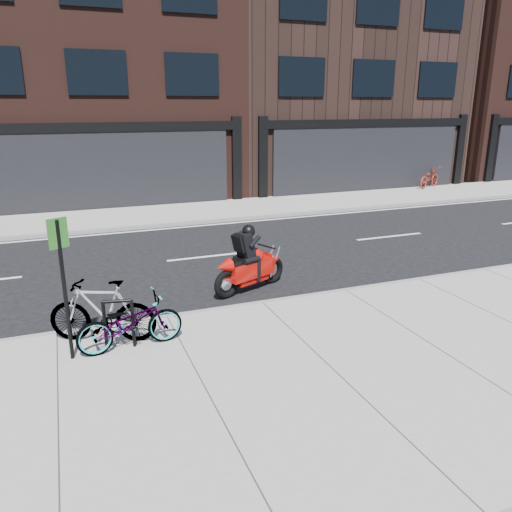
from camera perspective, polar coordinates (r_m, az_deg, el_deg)
name	(u,v)px	position (r m, az deg, el deg)	size (l,w,h in m)	color
ground	(232,279)	(12.19, -2.72, -2.61)	(120.00, 120.00, 0.00)	black
sidewalk_near	(336,376)	(8.00, 9.12, -13.36)	(60.00, 6.00, 0.13)	gray
sidewalk_far	(168,214)	(19.42, -10.08, 4.76)	(60.00, 3.50, 0.13)	gray
building_center	(84,30)	(25.65, -19.06, 23.20)	(12.00, 10.00, 14.50)	black
building_mideast	(321,62)	(28.91, 7.43, 21.12)	(12.00, 10.00, 12.50)	black
building_east	(493,64)	(36.16, 25.45, 19.25)	(10.00, 10.00, 13.00)	black
bike_rack	(119,319)	(8.69, -15.43, -7.00)	(0.51, 0.16, 0.87)	black
bicycle_front	(130,323)	(8.63, -14.20, -7.39)	(0.62, 1.77, 0.93)	gray
bicycle_rear	(102,311)	(8.98, -17.17, -6.03)	(0.52, 1.86, 1.11)	gray
motorcycle	(253,263)	(11.30, -0.33, -0.80)	(1.98, 1.03, 1.56)	black
bicycle_far	(429,178)	(26.29, 19.20, 8.46)	(0.66, 1.88, 0.99)	maroon
sign_post	(63,277)	(8.25, -21.18, -2.29)	(0.29, 0.15, 2.32)	black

